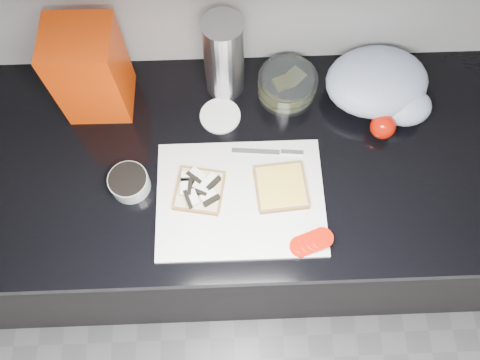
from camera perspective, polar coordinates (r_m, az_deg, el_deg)
The scene contains 14 objects.
base_cabinet at distance 1.61m, azimuth 2.19°, elevation -4.27°, with size 3.50×0.60×0.86m, color black.
countertop at distance 1.20m, azimuth 2.96°, elevation 2.68°, with size 3.50×0.64×0.04m, color black.
cutting_board at distance 1.12m, azimuth 0.06°, elevation -2.29°, with size 0.40×0.30×0.01m, color silver.
bread_left at distance 1.12m, azimuth -5.02°, elevation -1.15°, with size 0.13×0.13×0.04m.
bread_right at distance 1.12m, azimuth 5.03°, elevation -0.86°, with size 0.14×0.14×0.02m.
tomato_slices at distance 1.08m, azimuth 8.68°, elevation -7.52°, with size 0.11×0.08×0.02m.
knife at distance 1.17m, azimuth 4.48°, elevation 3.42°, with size 0.18×0.03×0.01m.
seed_tub at distance 1.15m, azimuth -13.37°, elevation -0.26°, with size 0.10×0.10×0.05m.
tub_lid at distance 1.23m, azimuth -2.43°, elevation 7.81°, with size 0.11×0.11×0.01m, color white.
glass_bowl at distance 1.25m, azimuth 5.75°, elevation 11.41°, with size 0.15×0.15×0.06m.
bread_bag at distance 1.21m, azimuth -17.78°, elevation 12.53°, with size 0.16×0.15×0.25m, color red.
steel_canister at distance 1.19m, azimuth -1.98°, elevation 14.70°, with size 0.10×0.10×0.24m, color #B2B2B7.
grocery_bag at distance 1.27m, azimuth 16.80°, elevation 11.01°, with size 0.28×0.24×0.12m.
whole_tomatoes at distance 1.23m, azimuth 17.03°, elevation 6.26°, with size 0.06×0.06×0.06m.
Camera 1 is at (-0.08, 0.68, 1.96)m, focal length 35.00 mm.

